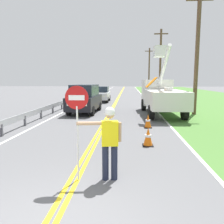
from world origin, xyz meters
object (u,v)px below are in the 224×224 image
Objects in this scene: traffic_cone_mid at (148,121)px; oncoming_suv_nearest at (85,99)px; utility_pole_mid at (160,63)px; traffic_cone_lead at (148,137)px; utility_pole_far at (149,69)px; flagger_worker at (109,139)px; utility_bucket_truck at (161,95)px; stop_sign_paddle at (77,112)px; utility_pole_near at (197,52)px; oncoming_sedan_second at (101,94)px.

oncoming_suv_nearest is at bearing 129.85° from traffic_cone_mid.
utility_pole_mid is at bearing 80.68° from traffic_cone_mid.
traffic_cone_lead is at bearing -94.85° from traffic_cone_mid.
flagger_worker is at bearing -96.38° from utility_pole_far.
utility_pole_mid is 23.42m from traffic_cone_lead.
flagger_worker is 41.82m from utility_pole_far.
flagger_worker is 3.32m from traffic_cone_lead.
utility_bucket_truck is 9.84× the size of traffic_cone_mid.
utility_bucket_truck is 9.84× the size of traffic_cone_lead.
flagger_worker is 1.02m from stop_sign_paddle.
utility_pole_near is 11.99× the size of traffic_cone_mid.
traffic_cone_lead is (3.98, -8.37, -0.72)m from oncoming_suv_nearest.
utility_pole_far is at bearing 86.55° from utility_bucket_truck.
utility_pole_far is 38.78m from traffic_cone_lead.
utility_pole_near is at bearing -1.66° from oncoming_suv_nearest.
utility_pole_mid is (7.45, 14.38, 3.62)m from oncoming_suv_nearest.
traffic_cone_lead is (1.97, 3.11, -1.37)m from stop_sign_paddle.
utility_bucket_truck is at bearing -97.37° from utility_pole_mid.
utility_pole_far is 12.39× the size of traffic_cone_lead.
utility_pole_far reaches higher than utility_pole_near.
utility_pole_far reaches higher than oncoming_suv_nearest.
utility_pole_far reaches higher than flagger_worker.
traffic_cone_lead is at bearing -98.68° from utility_pole_mid.
traffic_cone_lead is (-3.48, -22.75, -4.34)m from utility_pole_mid.
stop_sign_paddle is 0.34× the size of utility_bucket_truck.
utility_bucket_truck reaches higher than oncoming_sedan_second.
stop_sign_paddle is 11.93m from utility_bucket_truck.
oncoming_suv_nearest is (-2.00, 11.48, -0.65)m from stop_sign_paddle.
utility_bucket_truck is 5.59m from oncoming_suv_nearest.
oncoming_suv_nearest is 0.56× the size of utility_pole_near.
flagger_worker is at bearing -104.01° from utility_bucket_truck.
utility_pole_far is at bearing 84.91° from traffic_cone_lead.
oncoming_suv_nearest is at bearing -117.39° from utility_pole_mid.
utility_bucket_truck is 1.68× the size of oncoming_sedan_second.
utility_pole_far is (4.63, 41.41, 3.48)m from flagger_worker.
stop_sign_paddle is at bearing -107.45° from utility_bucket_truck.
stop_sign_paddle is 0.50× the size of oncoming_suv_nearest.
stop_sign_paddle is 11.67m from oncoming_suv_nearest.
traffic_cone_lead is (1.21, 3.01, -0.71)m from flagger_worker.
traffic_cone_lead is (-1.60, -8.27, -1.06)m from utility_bucket_truck.
utility_bucket_truck reaches higher than traffic_cone_lead.
stop_sign_paddle is 13.00m from utility_pole_near.
traffic_cone_lead is 1.00× the size of traffic_cone_mid.
traffic_cone_lead is at bearing -116.06° from utility_pole_near.
utility_pole_near is at bearing 65.04° from flagger_worker.
utility_pole_mid reaches higher than utility_pole_near.
traffic_cone_lead is at bearing -64.59° from oncoming_suv_nearest.
utility_pole_mid is 12.84× the size of traffic_cone_mid.
oncoming_sedan_second is 5.87× the size of traffic_cone_lead.
oncoming_sedan_second is 12.30m from utility_pole_near.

